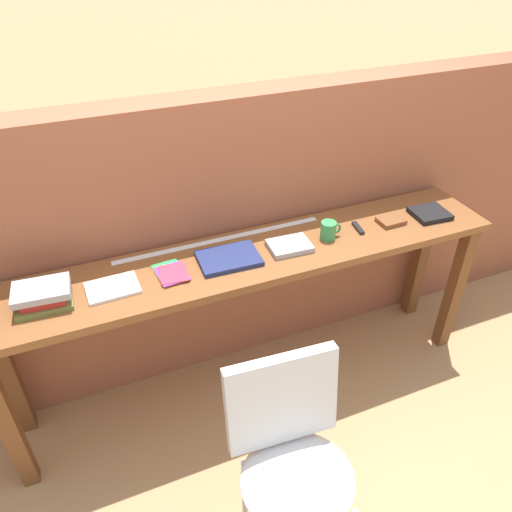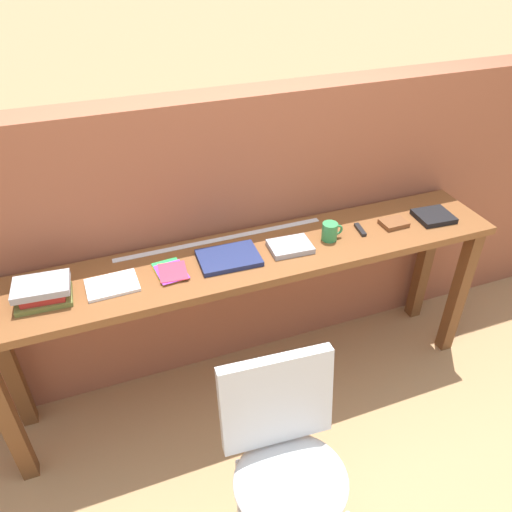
% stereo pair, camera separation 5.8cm
% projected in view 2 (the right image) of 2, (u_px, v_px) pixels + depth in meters
% --- Properties ---
extents(ground_plane, '(40.00, 40.00, 0.00)m').
position_uv_depth(ground_plane, '(273.00, 421.00, 2.62)').
color(ground_plane, tan).
extents(brick_wall_back, '(6.00, 0.20, 1.54)m').
position_uv_depth(brick_wall_back, '(230.00, 237.00, 2.67)').
color(brick_wall_back, '#935138').
rests_on(brick_wall_back, ground).
extents(sideboard, '(2.50, 0.44, 0.88)m').
position_uv_depth(sideboard, '(252.00, 277.00, 2.43)').
color(sideboard, brown).
rests_on(sideboard, ground).
extents(chair_white_moulded, '(0.47, 0.48, 0.89)m').
position_uv_depth(chair_white_moulded, '(286.00, 453.00, 1.89)').
color(chair_white_moulded, silver).
rests_on(chair_white_moulded, ground).
extents(book_stack_leftmost, '(0.24, 0.17, 0.09)m').
position_uv_depth(book_stack_leftmost, '(43.00, 292.00, 2.05)').
color(book_stack_leftmost, olive).
rests_on(book_stack_leftmost, sideboard).
extents(magazine_cycling, '(0.22, 0.16, 0.01)m').
position_uv_depth(magazine_cycling, '(112.00, 285.00, 2.14)').
color(magazine_cycling, white).
rests_on(magazine_cycling, sideboard).
extents(pamphlet_pile_colourful, '(0.15, 0.19, 0.01)m').
position_uv_depth(pamphlet_pile_colourful, '(171.00, 272.00, 2.22)').
color(pamphlet_pile_colourful, orange).
rests_on(pamphlet_pile_colourful, sideboard).
extents(book_open_centre, '(0.29, 0.21, 0.02)m').
position_uv_depth(book_open_centre, '(229.00, 258.00, 2.30)').
color(book_open_centre, navy).
rests_on(book_open_centre, sideboard).
extents(book_grey_hardcover, '(0.21, 0.16, 0.03)m').
position_uv_depth(book_grey_hardcover, '(290.00, 247.00, 2.37)').
color(book_grey_hardcover, '#9E9EA3').
rests_on(book_grey_hardcover, sideboard).
extents(mug, '(0.11, 0.08, 0.09)m').
position_uv_depth(mug, '(330.00, 231.00, 2.42)').
color(mug, '#338C4C').
rests_on(mug, sideboard).
extents(multitool_folded, '(0.04, 0.11, 0.02)m').
position_uv_depth(multitool_folded, '(360.00, 230.00, 2.51)').
color(multitool_folded, black).
rests_on(multitool_folded, sideboard).
extents(leather_journal_brown, '(0.13, 0.10, 0.02)m').
position_uv_depth(leather_journal_brown, '(394.00, 223.00, 2.55)').
color(leather_journal_brown, brown).
rests_on(leather_journal_brown, sideboard).
extents(book_repair_rightmost, '(0.19, 0.18, 0.03)m').
position_uv_depth(book_repair_rightmost, '(434.00, 216.00, 2.60)').
color(book_repair_rightmost, black).
rests_on(book_repair_rightmost, sideboard).
extents(ruler_metal_back_edge, '(1.05, 0.03, 0.00)m').
position_uv_depth(ruler_metal_back_edge, '(221.00, 239.00, 2.45)').
color(ruler_metal_back_edge, silver).
rests_on(ruler_metal_back_edge, sideboard).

